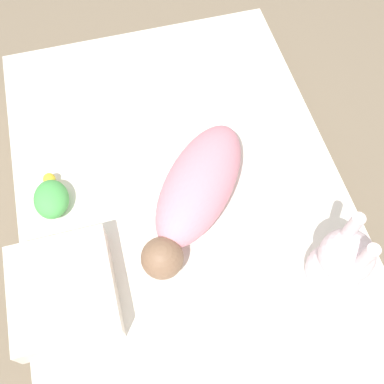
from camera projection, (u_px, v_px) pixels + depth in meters
ground_plane at (185, 223)px, 1.58m from camera, size 12.00×12.00×0.00m
bed_mattress at (185, 214)px, 1.51m from camera, size 1.59×1.05×0.16m
swaddled_baby at (196, 191)px, 1.37m from camera, size 0.51×0.45×0.16m
pillow at (64, 291)px, 1.26m from camera, size 0.31×0.29×0.09m
bunny_plush at (339, 264)px, 1.20m from camera, size 0.16×0.16×0.35m
turtle_plush at (51, 198)px, 1.40m from camera, size 0.17×0.11×0.08m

